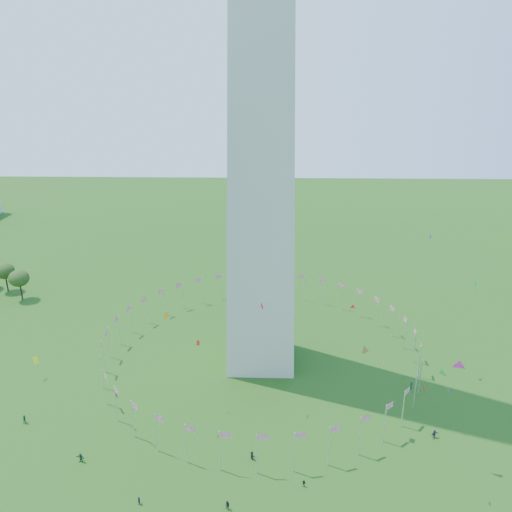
% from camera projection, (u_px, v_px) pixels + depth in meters
% --- Properties ---
extents(washington_monument, '(16.80, 16.80, 169.00)m').
position_uv_depth(washington_monument, '(262.00, 5.00, 103.13)').
color(washington_monument, beige).
rests_on(washington_monument, ground).
extents(flag_ring, '(80.24, 80.24, 9.00)m').
position_uv_depth(flag_ring, '(261.00, 345.00, 130.38)').
color(flag_ring, silver).
rests_on(flag_ring, ground).
extents(crowd, '(104.64, 74.29, 2.01)m').
position_uv_depth(crowd, '(319.00, 499.00, 87.47)').
color(crowd, black).
rests_on(crowd, ground).
extents(kites_aloft, '(127.55, 65.33, 37.12)m').
position_uv_depth(kites_aloft, '(343.00, 352.00, 100.32)').
color(kites_aloft, '#CC2699').
rests_on(kites_aloft, ground).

